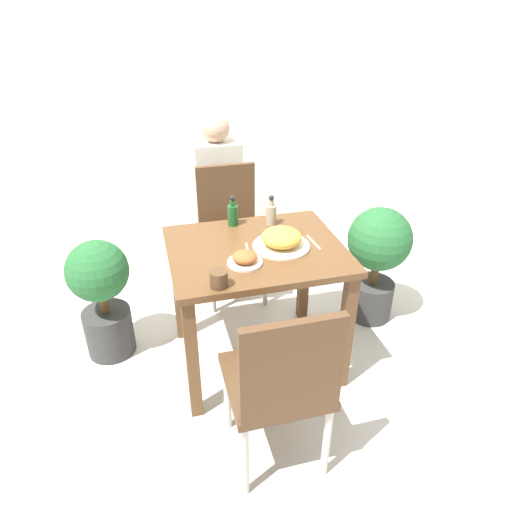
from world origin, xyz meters
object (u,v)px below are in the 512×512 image
Objects in this scene: side_plate at (245,259)px; potted_plant_right at (377,255)px; food_plate at (281,239)px; drink_cup at (219,279)px; chair_near at (281,382)px; person_figure at (218,194)px; chair_far at (230,225)px; potted_plant_left at (102,293)px; condiment_bottle at (271,214)px; sauce_bottle at (233,214)px.

side_plate is 0.22× the size of potted_plant_right.
drink_cup is at bearing -143.46° from food_plate.
side_plate is at bearing -88.52° from chair_near.
person_figure is (0.11, 1.32, -0.19)m from side_plate.
food_plate is 1.23m from person_figure.
chair_near is 1.30m from potted_plant_right.
chair_far reaches higher than potted_plant_left.
drink_cup is at bearing -66.90° from chair_near.
condiment_bottle reaches higher than chair_near.
chair_near is 1.89m from person_figure.
food_plate is 1.07m from potted_plant_left.
chair_near is 0.77× the size of person_figure.
chair_near is at bearing -93.75° from chair_far.
chair_far is (0.10, 1.48, 0.00)m from chair_near.
condiment_bottle reaches higher than chair_far.
chair_far is 0.62m from condiment_bottle.
condiment_bottle reaches higher than drink_cup.
person_figure is at bearing -92.89° from chair_near.
chair_far reaches higher than side_plate.
drink_cup is (-0.17, 0.40, 0.27)m from chair_near.
side_plate is at bearing -159.21° from potted_plant_right.
person_figure reaches higher than chair_far.
person_figure reaches higher than sauce_bottle.
chair_near is 1.00× the size of chair_far.
food_plate reaches higher than potted_plant_left.
drink_cup is 0.46× the size of sauce_bottle.
chair_far is at bearing 104.18° from condiment_bottle.
sauce_bottle is at bearing -94.75° from person_figure.
person_figure reaches higher than potted_plant_right.
chair_far is at bearing -93.75° from chair_near.
chair_near is at bearing -91.24° from sauce_bottle.
person_figure is (-0.00, 0.41, 0.07)m from chair_far.
condiment_bottle is (0.24, 0.39, 0.04)m from side_plate.
person_figure is at bearing 79.83° from drink_cup.
potted_plant_right is (0.82, -0.56, -0.04)m from chair_far.
potted_plant_left is 1.24m from person_figure.
sauce_bottle reaches higher than potted_plant_right.
potted_plant_left is 0.63× the size of person_figure.
food_plate is at bearing -106.85° from chair_near.
person_figure is (-0.11, 1.20, -0.21)m from food_plate.
drink_cup is (-0.27, -1.07, 0.27)m from chair_far.
person_figure is at bearing 98.19° from condiment_bottle.
condiment_bottle is 0.15× the size of person_figure.
side_plate is 1.04m from potted_plant_right.
potted_plant_right is at bearing 20.79° from side_plate.
side_plate is 0.92m from potted_plant_left.
chair_near reaches higher than potted_plant_left.
potted_plant_right is at bearing -2.66° from condiment_bottle.
drink_cup is at bearing -126.16° from condiment_bottle.
potted_plant_left is (-0.95, 0.31, -0.38)m from food_plate.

